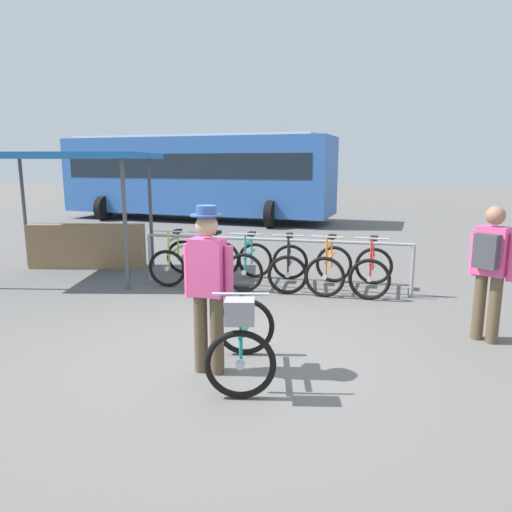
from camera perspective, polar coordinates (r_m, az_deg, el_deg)
name	(u,v)px	position (r m, az deg, el deg)	size (l,w,h in m)	color
ground_plane	(233,360)	(5.38, -2.73, -12.28)	(80.00, 80.00, 0.00)	#605E5B
bike_rack_rail	(273,248)	(8.09, 2.06, 0.93)	(4.61, 0.26, 0.88)	#99999E
racked_bike_lime	(176,260)	(8.86, -9.58, -0.52)	(0.73, 1.15, 0.98)	black
racked_bike_blue	(212,262)	(8.61, -5.28, -0.74)	(0.83, 1.18, 0.97)	black
racked_bike_teal	(250,264)	(8.42, -0.76, -0.97)	(0.67, 1.09, 0.97)	black
racked_bike_black	(289,266)	(8.28, 3.95, -1.20)	(0.74, 1.16, 0.98)	black
racked_bike_orange	(330,268)	(8.20, 8.78, -1.43)	(0.78, 1.18, 0.97)	black
racked_bike_red	(372,270)	(8.18, 13.67, -1.65)	(0.78, 1.17, 0.97)	black
featured_bicycle	(242,336)	(4.79, -1.64, -9.53)	(0.83, 1.23, 0.97)	black
person_with_featured_bike	(208,283)	(4.80, -5.76, -3.24)	(0.53, 0.32, 1.72)	brown
pedestrian_with_backpack	(490,266)	(6.26, 26.16, -1.04)	(0.47, 0.46, 1.64)	brown
bus_distant	(197,173)	(17.99, -7.09, 9.82)	(10.25, 4.33, 3.08)	#3366B7
market_stall	(76,201)	(9.83, -20.74, 6.11)	(3.44, 2.78, 2.30)	#4C4C51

